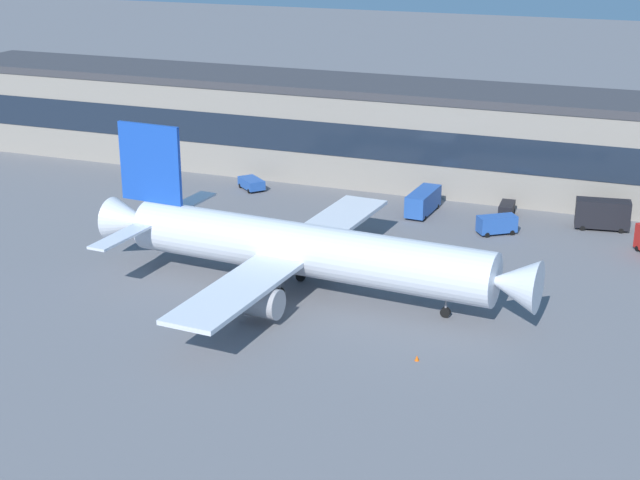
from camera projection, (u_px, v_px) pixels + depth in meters
name	position (u px, v px, depth m)	size (l,w,h in m)	color
ground_plane	(259.00, 300.00, 105.55)	(600.00, 600.00, 0.00)	slate
terminal_building	(398.00, 133.00, 149.39)	(161.16, 16.73, 15.47)	gray
airliner	(300.00, 249.00, 106.51)	(53.57, 45.39, 17.66)	silver
catering_truck	(604.00, 213.00, 127.99)	(7.50, 3.61, 4.15)	black
follow_me_car	(507.00, 208.00, 134.12)	(2.22, 4.50, 1.85)	black
pushback_tractor	(252.00, 183.00, 146.32)	(5.34, 5.09, 1.75)	#2651A5
crew_van	(498.00, 224.00, 126.44)	(5.49, 4.85, 2.55)	#2651A5
fuel_truck	(424.00, 201.00, 134.92)	(3.26, 8.54, 3.35)	#2651A5
traffic_cone_0	(417.00, 358.00, 91.48)	(0.45, 0.45, 0.56)	#F2590C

